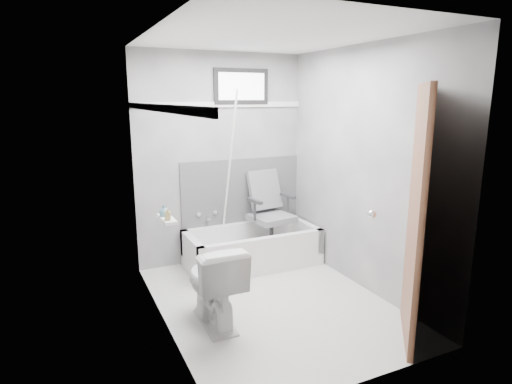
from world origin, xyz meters
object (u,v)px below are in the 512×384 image
soap_bottle_b (164,210)px  door (473,223)px  soap_bottle_a (168,214)px  toilet (213,284)px  office_chair (272,212)px  bathtub (252,247)px

soap_bottle_b → door: bearing=-37.4°
soap_bottle_a → toilet: bearing=-28.4°
door → soap_bottle_a: size_ratio=19.73×
office_chair → soap_bottle_b: office_chair is taller
office_chair → door: (0.48, -2.26, 0.41)m
soap_bottle_a → soap_bottle_b: size_ratio=0.99×
soap_bottle_a → door: bearing=-34.7°
bathtub → office_chair: bearing=10.4°
toilet → soap_bottle_b: soap_bottle_b is taller
toilet → door: 2.07m
office_chair → soap_bottle_b: bearing=-159.9°
office_chair → toilet: 1.59m
toilet → soap_bottle_b: bearing=-43.5°
bathtub → office_chair: (0.27, 0.05, 0.38)m
office_chair → soap_bottle_a: (-1.44, -0.93, 0.38)m
door → soap_bottle_b: 2.42m
door → soap_bottle_a: bearing=145.3°
office_chair → door: door is taller
soap_bottle_a → soap_bottle_b: 0.14m
soap_bottle_a → office_chair: bearing=33.0°
office_chair → toilet: size_ratio=1.28×
soap_bottle_b → bathtub: bearing=32.5°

